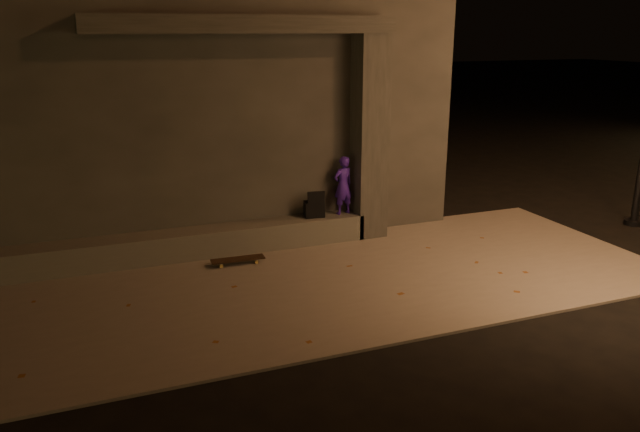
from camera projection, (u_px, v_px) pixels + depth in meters
name	position (u px, v px, depth m)	size (l,w,h in m)	color
ground	(373.00, 341.00, 7.70)	(120.00, 120.00, 0.00)	black
sidewalk	(315.00, 282.00, 9.48)	(11.00, 4.40, 0.04)	slate
building	(188.00, 87.00, 12.40)	(9.00, 5.10, 5.22)	#33312E
ledge	(195.00, 243.00, 10.45)	(6.00, 0.55, 0.45)	#56544E
column	(369.00, 138.00, 11.11)	(0.55, 0.55, 3.60)	#33312E
canopy	(245.00, 24.00, 9.84)	(5.00, 0.70, 0.28)	#33312E
skateboarder	(343.00, 185.00, 11.17)	(0.39, 0.25, 1.06)	#3919A2
backpack	(314.00, 208.00, 11.08)	(0.37, 0.27, 0.49)	black
skateboard	(238.00, 259.00, 10.11)	(0.87, 0.26, 0.10)	black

